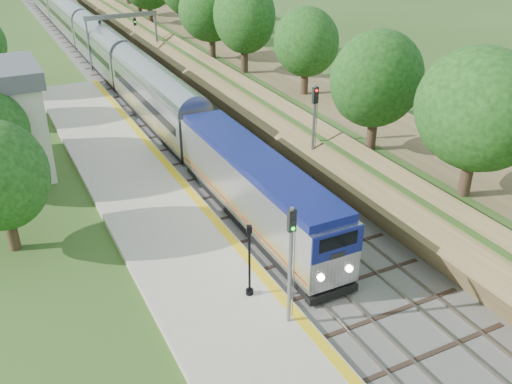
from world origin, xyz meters
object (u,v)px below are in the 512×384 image
signal_gantry (122,26)px  train (104,52)px  signal_farside (314,124)px  signal_platform (291,254)px  lamppost_far (249,265)px

signal_gantry → train: 3.60m
signal_gantry → signal_farside: (3.73, -35.71, -0.49)m
train → signal_platform: bearing=-93.4°
lamppost_far → signal_farside: size_ratio=0.57×
signal_platform → signal_farside: signal_farside is taller
signal_platform → lamppost_far: bearing=106.0°
signal_gantry → signal_farside: 35.91m
lamppost_far → signal_platform: bearing=-74.0°
signal_gantry → lamppost_far: signal_gantry is taller
signal_gantry → lamppost_far: (-6.12, -45.87, -2.68)m
signal_gantry → signal_platform: size_ratio=1.39×
train → signal_platform: (-2.90, -48.20, 1.88)m
lamppost_far → train: bearing=85.4°
lamppost_far → signal_farside: 14.32m
signal_gantry → lamppost_far: bearing=-97.6°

